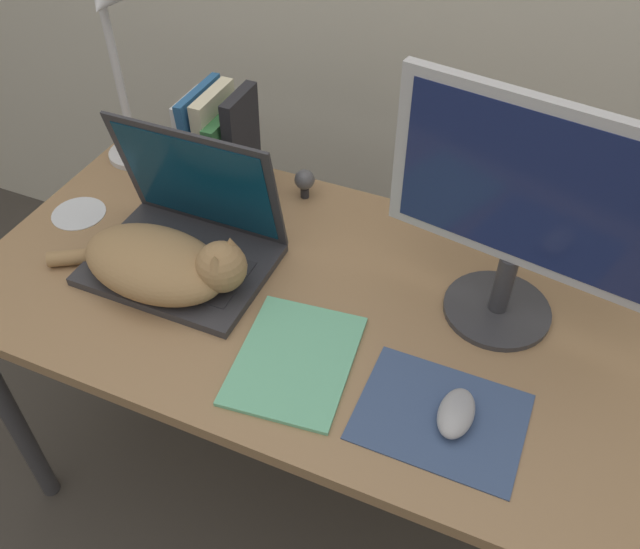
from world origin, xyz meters
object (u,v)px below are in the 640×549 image
object	(u,v)px
desk_lamp	(113,33)
notepad	(295,359)
laptop	(186,239)
webcam	(305,181)
computer_mouse	(456,413)
book_row	(218,141)
cat	(163,264)
cd_disc	(79,213)
external_monitor	(524,208)

from	to	relation	value
desk_lamp	notepad	distance (m)	0.80
laptop	webcam	xyz separation A→B (m)	(0.14, 0.29, -0.01)
computer_mouse	webcam	world-z (taller)	webcam
computer_mouse	book_row	bearing A→B (deg)	147.54
laptop	book_row	bearing A→B (deg)	104.31
book_row	notepad	bearing A→B (deg)	-47.85
cat	book_row	distance (m)	0.36
desk_lamp	webcam	size ratio (longest dim) A/B	6.90
webcam	cd_disc	bearing A→B (deg)	-149.48
cd_disc	book_row	bearing A→B (deg)	45.13
cat	webcam	distance (m)	0.40
external_monitor	notepad	size ratio (longest dim) A/B	1.67
computer_mouse	cat	bearing A→B (deg)	172.25
external_monitor	webcam	size ratio (longest dim) A/B	6.70
external_monitor	desk_lamp	distance (m)	0.92
laptop	cat	size ratio (longest dim) A/B	0.84
external_monitor	computer_mouse	xyz separation A→B (m)	(-0.01, -0.27, -0.24)
computer_mouse	cd_disc	bearing A→B (deg)	167.93
book_row	webcam	xyz separation A→B (m)	(0.20, 0.02, -0.06)
external_monitor	notepad	world-z (taller)	external_monitor
external_monitor	computer_mouse	size ratio (longest dim) A/B	4.61
cd_disc	desk_lamp	bearing A→B (deg)	83.93
notepad	webcam	world-z (taller)	webcam
external_monitor	cd_disc	xyz separation A→B (m)	(-0.93, -0.07, -0.25)
laptop	notepad	world-z (taller)	laptop
desk_lamp	laptop	bearing A→B (deg)	-40.71
book_row	desk_lamp	distance (m)	0.31
laptop	notepad	bearing A→B (deg)	-26.76
laptop	desk_lamp	distance (m)	0.47
external_monitor	notepad	bearing A→B (deg)	-139.26
computer_mouse	notepad	xyz separation A→B (m)	(-0.30, 0.01, -0.02)
desk_lamp	notepad	bearing A→B (deg)	-33.89
desk_lamp	notepad	world-z (taller)	desk_lamp
book_row	desk_lamp	xyz separation A→B (m)	(-0.21, -0.02, 0.23)
external_monitor	cd_disc	size ratio (longest dim) A/B	4.00
desk_lamp	cd_disc	size ratio (longest dim) A/B	4.12
notepad	external_monitor	bearing A→B (deg)	40.74
webcam	external_monitor	bearing A→B (deg)	-20.77
notepad	webcam	distance (m)	0.49
laptop	desk_lamp	xyz separation A→B (m)	(-0.28, 0.24, 0.28)
external_monitor	book_row	size ratio (longest dim) A/B	1.96
desk_lamp	cd_disc	world-z (taller)	desk_lamp
book_row	notepad	distance (m)	0.59
cd_disc	laptop	bearing A→B (deg)	-5.31
cat	cd_disc	size ratio (longest dim) A/B	3.61
laptop	cd_disc	xyz separation A→B (m)	(-0.31, 0.03, -0.05)
book_row	cd_disc	distance (m)	0.35
cat	cd_disc	xyz separation A→B (m)	(-0.31, 0.11, -0.06)
computer_mouse	desk_lamp	world-z (taller)	desk_lamp
computer_mouse	cd_disc	size ratio (longest dim) A/B	0.87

